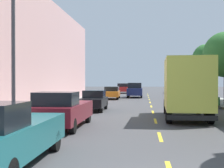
{
  "coord_description": "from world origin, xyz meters",
  "views": [
    {
      "loc": [
        -0.65,
        -5.89,
        2.24
      ],
      "look_at": [
        -4.14,
        29.55,
        1.84
      ],
      "focal_mm": 51.73,
      "sensor_mm": 36.0,
      "label": 1
    }
  ],
  "objects": [
    {
      "name": "street_lamp",
      "position": [
        -5.95,
        7.17,
        4.08
      ],
      "size": [
        1.35,
        0.28,
        6.79
      ],
      "color": "#38383D",
      "rests_on": "sidewalk_left"
    },
    {
      "name": "lane_centerline_dashes",
      "position": [
        0.0,
        24.5,
        0.0
      ],
      "size": [
        0.14,
        47.2,
        0.01
      ],
      "color": "yellow",
      "rests_on": "ground_plane"
    },
    {
      "name": "moving_navy_sedan",
      "position": [
        -1.8,
        36.54,
        0.99
      ],
      "size": [
        1.95,
        4.8,
        1.93
      ],
      "color": "navy",
      "rests_on": "ground_plane"
    },
    {
      "name": "parked_wagon_charcoal",
      "position": [
        4.35,
        41.38,
        0.8
      ],
      "size": [
        1.92,
        4.74,
        1.5
      ],
      "color": "#333338",
      "rests_on": "ground_plane"
    },
    {
      "name": "parked_pickup_burgundy",
      "position": [
        -4.49,
        8.96,
        0.83
      ],
      "size": [
        2.02,
        5.31,
        1.73
      ],
      "color": "maroon",
      "rests_on": "ground_plane"
    },
    {
      "name": "sidewalk_left",
      "position": [
        -7.1,
        28.0,
        0.07
      ],
      "size": [
        3.2,
        120.0,
        0.14
      ],
      "primitive_type": "cube",
      "color": "#99968E",
      "rests_on": "ground_plane"
    },
    {
      "name": "delivery_box_truck",
      "position": [
        1.79,
        13.1,
        1.93
      ],
      "size": [
        2.65,
        7.09,
        3.45
      ],
      "color": "#D8D84C",
      "rests_on": "ground_plane"
    },
    {
      "name": "ground_plane",
      "position": [
        0.0,
        30.0,
        0.0
      ],
      "size": [
        160.0,
        160.0,
        0.0
      ],
      "primitive_type": "plane",
      "color": "#424244"
    },
    {
      "name": "parked_wagon_silver",
      "position": [
        4.21,
        35.36,
        0.8
      ],
      "size": [
        1.92,
        4.74,
        1.5
      ],
      "color": "#B2B5BA",
      "rests_on": "ground_plane"
    },
    {
      "name": "parked_wagon_orange",
      "position": [
        -4.48,
        32.73,
        0.8
      ],
      "size": [
        1.92,
        4.74,
        1.5
      ],
      "color": "orange",
      "rests_on": "ground_plane"
    },
    {
      "name": "sidewalk_right",
      "position": [
        7.1,
        28.0,
        0.07
      ],
      "size": [
        3.2,
        120.0,
        0.14
      ],
      "primitive_type": "cube",
      "color": "#99968E",
      "rests_on": "ground_plane"
    },
    {
      "name": "parked_pickup_red",
      "position": [
        -4.23,
        50.66,
        0.83
      ],
      "size": [
        2.01,
        5.3,
        1.73
      ],
      "color": "#AD1E1E",
      "rests_on": "ground_plane"
    },
    {
      "name": "parked_wagon_forest",
      "position": [
        4.23,
        21.54,
        0.8
      ],
      "size": [
        1.83,
        4.7,
        1.5
      ],
      "color": "#194C28",
      "rests_on": "ground_plane"
    },
    {
      "name": "parked_hatchback_black",
      "position": [
        -4.34,
        17.67,
        0.76
      ],
      "size": [
        1.74,
        4.0,
        1.5
      ],
      "color": "black",
      "rests_on": "ground_plane"
    },
    {
      "name": "street_tree_farthest",
      "position": [
        6.4,
        32.44,
        4.32
      ],
      "size": [
        3.05,
        3.05,
        6.29
      ],
      "color": "#47331E",
      "rests_on": "sidewalk_right"
    },
    {
      "name": "parked_sedan_champagne",
      "position": [
        4.27,
        51.73,
        0.75
      ],
      "size": [
        1.87,
        4.53,
        1.43
      ],
      "color": "tan",
      "rests_on": "ground_plane"
    },
    {
      "name": "parked_pickup_teal",
      "position": [
        -4.3,
        2.04,
        0.83
      ],
      "size": [
        2.05,
        5.32,
        1.73
      ],
      "color": "#195B60",
      "rests_on": "ground_plane"
    }
  ]
}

